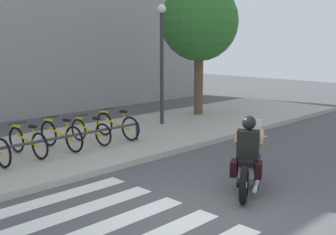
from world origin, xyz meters
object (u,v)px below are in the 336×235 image
bike_rack (20,146)px  bicycle_4 (28,142)px  tree_near_rack (199,22)px  bicycle_7 (117,125)px  bicycle_5 (61,135)px  street_lamp (162,54)px  bicycle_6 (90,131)px  motorcycle (248,166)px  rider (248,148)px

bike_rack → bicycle_4: bearing=51.7°
tree_near_rack → bicycle_7: bearing=-167.6°
bicycle_5 → street_lamp: bearing=8.5°
bicycle_6 → street_lamp: (3.22, 0.61, 1.94)m
bicycle_4 → street_lamp: bearing=7.0°
bicycle_7 → street_lamp: size_ratio=0.43×
bicycle_7 → bike_rack: bicycle_7 is taller
motorcycle → bicycle_7: bearing=83.9°
rider → bike_rack: size_ratio=0.22×
motorcycle → bicycle_4: size_ratio=1.21×
tree_near_rack → bicycle_6: bearing=-169.6°
rider → bicycle_7: 4.75m
bicycle_4 → bicycle_7: bicycle_7 is taller
motorcycle → rider: rider is taller
rider → bicycle_6: 4.73m
rider → street_lamp: (2.92, 5.32, 1.59)m
bicycle_6 → street_lamp: size_ratio=0.40×
motorcycle → bicycle_7: (0.50, 4.67, 0.04)m
motorcycle → bicycle_6: 4.69m
bicycle_4 → bike_rack: bicycle_4 is taller
motorcycle → bicycle_7: 4.70m
bicycle_6 → rider: bearing=-86.3°
bicycle_7 → tree_near_rack: 5.60m
motorcycle → bicycle_5: (-1.25, 4.67, 0.04)m
bicycle_5 → bicycle_6: bearing=0.1°
street_lamp → tree_near_rack: bearing=9.9°
bicycle_6 → bike_rack: (-2.19, -0.55, 0.09)m
motorcycle → rider: 0.38m
bicycle_6 → bicycle_7: (0.88, -0.00, 0.03)m
tree_near_rack → street_lamp: bearing=-170.1°
bicycle_4 → bicycle_5: bicycle_5 is taller
rider → bicycle_5: 4.87m
bicycle_6 → bicycle_7: 0.88m
motorcycle → tree_near_rack: size_ratio=0.39×
bike_rack → street_lamp: 5.84m
rider → bicycle_4: rider is taller
motorcycle → bicycle_6: motorcycle is taller
bike_rack → street_lamp: street_lamp is taller
rider → bicycle_7: size_ratio=0.86×
bicycle_6 → street_lamp: street_lamp is taller
bicycle_7 → street_lamp: bearing=14.7°
bicycle_5 → bicycle_7: 1.75m
rider → bicycle_6: (-0.31, 4.71, -0.36)m
bicycle_7 → tree_near_rack: tree_near_rack is taller
rider → tree_near_rack: 8.17m
motorcycle → tree_near_rack: (5.13, 5.69, 3.02)m
rider → street_lamp: bearing=61.3°
tree_near_rack → bicycle_5: bearing=-171.0°
bicycle_7 → bicycle_6: bearing=179.9°
bicycle_7 → bike_rack: bearing=-169.8°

